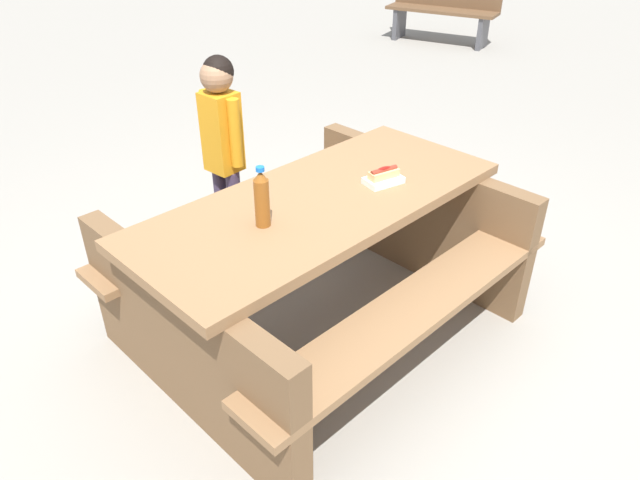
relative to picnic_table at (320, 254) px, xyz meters
name	(u,v)px	position (x,y,z in m)	size (l,w,h in m)	color
ground_plane	(320,325)	(0.00, 0.00, -0.44)	(30.00, 30.00, 0.00)	gray
picnic_table	(320,254)	(0.00, 0.00, 0.00)	(1.98, 1.65, 0.75)	olive
soda_bottle	(262,199)	(-0.33, -0.05, 0.43)	(0.06, 0.06, 0.27)	brown
hotdog_tray	(384,177)	(0.33, -0.06, 0.34)	(0.19, 0.13, 0.08)	white
child_in_coat	(222,133)	(0.01, 0.94, 0.32)	(0.20, 0.29, 1.19)	#3F334C
park_bench_far	(443,8)	(4.98, 3.90, 0.00)	(0.98, 1.53, 0.85)	brown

